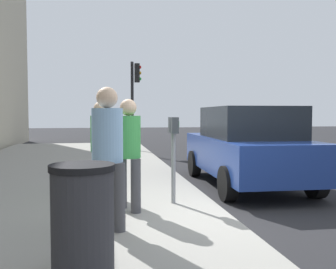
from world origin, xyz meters
name	(u,v)px	position (x,y,z in m)	size (l,w,h in m)	color
ground_plane	(225,220)	(0.00, 0.00, 0.00)	(80.00, 80.00, 0.00)	#232326
sidewalk_slab	(17,225)	(0.00, 3.00, 0.07)	(28.00, 6.00, 0.15)	gray
parking_meter	(173,141)	(0.60, 0.69, 1.17)	(0.36, 0.12, 1.41)	gray
pedestrian_at_meter	(129,146)	(0.26, 1.44, 1.13)	(0.47, 0.37, 1.69)	#47474C
pedestrian_bystander	(107,145)	(-0.61, 1.77, 1.22)	(0.43, 0.43, 1.80)	#47474C
parking_officer	(101,142)	(1.25, 1.85, 1.13)	(0.50, 0.37, 1.68)	tan
parked_sedan_near	(247,146)	(2.52, -1.35, 0.89)	(4.45, 2.07, 1.77)	navy
traffic_signal	(135,91)	(9.98, 0.53, 2.58)	(0.24, 0.44, 3.60)	black
trash_bin	(83,220)	(-1.96, 2.01, 0.66)	(0.59, 0.59, 1.01)	#2D2D33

